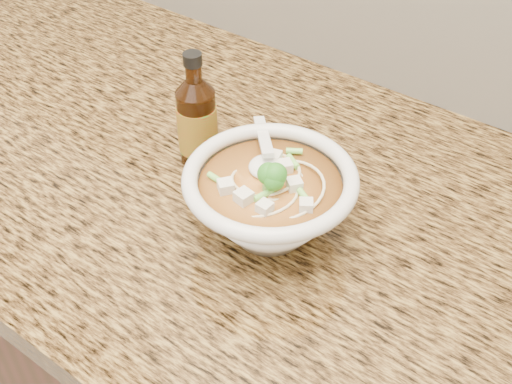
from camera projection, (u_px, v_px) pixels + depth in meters
The scene contains 4 objects.
cabinet at pixel (245, 373), 1.16m from camera, with size 4.00×0.65×0.86m, color #311D0E.
counter_slab at pixel (241, 186), 0.87m from camera, with size 4.00×0.68×0.04m, color olive.
soup_bowl at pixel (270, 202), 0.74m from camera, with size 0.20×0.20×0.11m.
hot_sauce_bottle at pixel (197, 122), 0.84m from camera, with size 0.07×0.07×0.16m.
Camera 1 is at (0.40, 1.16, 1.45)m, focal length 45.00 mm.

